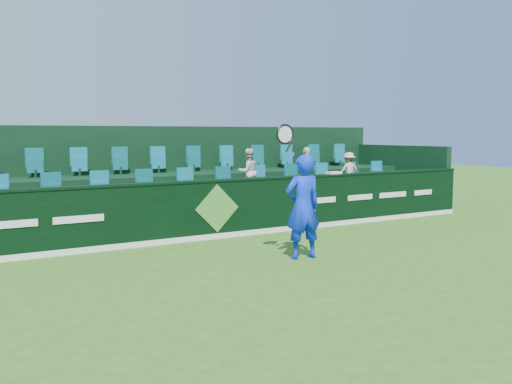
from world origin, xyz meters
TOP-DOWN VIEW (x-y plane):
  - ground at (0.00, 0.00)m, footprint 60.00×60.00m
  - sponsor_hoarding at (0.00, 4.00)m, footprint 16.00×0.25m
  - stand_tier_front at (0.00, 5.10)m, footprint 16.00×2.00m
  - stand_tier_back at (0.00, 7.00)m, footprint 16.00×1.80m
  - stand_rear at (0.00, 7.44)m, footprint 16.00×4.10m
  - seat_row_front at (0.00, 5.50)m, footprint 13.50×0.50m
  - seat_row_back at (0.00, 7.30)m, footprint 13.50×0.50m
  - tennis_player at (0.45, 1.23)m, footprint 1.15×0.58m
  - spectator_left at (1.56, 5.12)m, footprint 0.60×0.48m
  - spectator_middle at (3.45, 5.12)m, footprint 0.77×0.51m
  - spectator_right at (4.95, 5.12)m, footprint 0.75×0.53m
  - towel at (3.46, 4.00)m, footprint 0.37×0.24m
  - drinks_bottle at (3.99, 4.00)m, footprint 0.06×0.06m

SIDE VIEW (x-z plane):
  - ground at x=0.00m, z-range 0.00..0.00m
  - stand_tier_front at x=0.00m, z-range 0.00..0.80m
  - stand_tier_back at x=0.00m, z-range 0.00..1.30m
  - sponsor_hoarding at x=0.00m, z-range 0.00..1.35m
  - tennis_player at x=0.45m, z-range -0.31..2.33m
  - seat_row_front at x=0.00m, z-range 0.80..1.40m
  - stand_rear at x=0.00m, z-range -0.08..2.52m
  - spectator_right at x=4.95m, z-range 0.80..1.85m
  - towel at x=3.46m, z-range 1.35..1.41m
  - spectator_left at x=1.56m, z-range 0.80..2.01m
  - spectator_middle at x=3.45m, z-range 0.80..2.02m
  - drinks_bottle at x=3.99m, z-range 1.35..1.54m
  - seat_row_back at x=0.00m, z-range 1.30..1.90m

